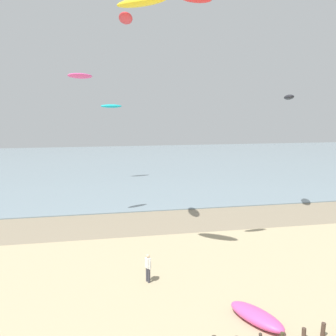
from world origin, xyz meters
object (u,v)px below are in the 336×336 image
at_px(person_by_waterline, 148,267).
at_px(grounded_kite, 256,316).
at_px(kite_aloft_1, 80,76).
at_px(kite_aloft_6, 289,97).
at_px(kite_aloft_5, 141,2).
at_px(kite_aloft_0, 126,18).
at_px(kite_aloft_2, 111,106).

bearing_deg(person_by_waterline, grounded_kite, -49.97).
xyz_separation_m(kite_aloft_1, kite_aloft_6, (19.18, -1.23, -1.72)).
bearing_deg(kite_aloft_1, person_by_waterline, -103.01).
bearing_deg(grounded_kite, kite_aloft_5, -171.53).
bearing_deg(kite_aloft_0, grounded_kite, 23.92).
relative_size(kite_aloft_5, kite_aloft_6, 1.15).
bearing_deg(kite_aloft_0, kite_aloft_1, -136.33).
bearing_deg(kite_aloft_6, kite_aloft_0, -51.86).
relative_size(grounded_kite, kite_aloft_6, 1.10).
bearing_deg(kite_aloft_2, kite_aloft_6, 112.30).
distance_m(person_by_waterline, kite_aloft_2, 34.04).
bearing_deg(kite_aloft_1, kite_aloft_6, -32.69).
bearing_deg(kite_aloft_2, kite_aloft_5, 75.40).
bearing_deg(kite_aloft_5, grounded_kite, 161.33).
relative_size(kite_aloft_2, kite_aloft_5, 0.93).
xyz_separation_m(kite_aloft_0, kite_aloft_1, (-3.60, 4.59, -3.87)).
bearing_deg(kite_aloft_0, kite_aloft_5, 7.44).
bearing_deg(kite_aloft_2, person_by_waterline, 75.40).
height_order(person_by_waterline, grounded_kite, person_by_waterline).
xyz_separation_m(person_by_waterline, kite_aloft_1, (-3.85, 13.41, 12.08)).
relative_size(grounded_kite, kite_aloft_1, 1.34).
bearing_deg(grounded_kite, kite_aloft_2, 162.69).
height_order(grounded_kite, kite_aloft_2, kite_aloft_2).
relative_size(kite_aloft_0, kite_aloft_5, 0.98).
height_order(kite_aloft_0, kite_aloft_6, kite_aloft_0).
xyz_separation_m(grounded_kite, kite_aloft_6, (10.90, 17.46, 10.96)).
distance_m(kite_aloft_2, kite_aloft_5, 31.47).
bearing_deg(kite_aloft_0, kite_aloft_6, 107.72).
relative_size(kite_aloft_0, kite_aloft_6, 1.13).
bearing_deg(kite_aloft_6, kite_aloft_1, -67.68).
height_order(grounded_kite, kite_aloft_6, kite_aloft_6).
height_order(kite_aloft_2, kite_aloft_5, kite_aloft_5).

